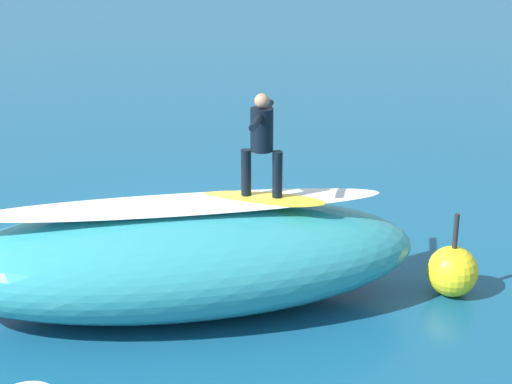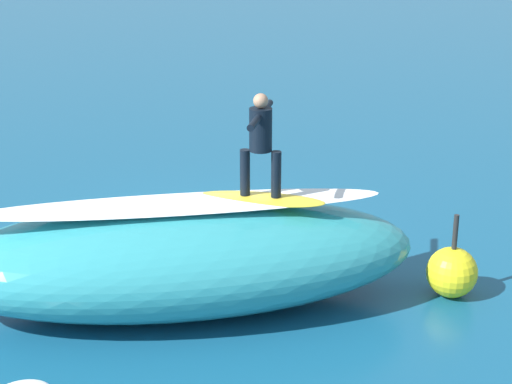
{
  "view_description": "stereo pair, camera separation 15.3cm",
  "coord_description": "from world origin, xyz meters",
  "px_view_note": "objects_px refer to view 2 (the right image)",
  "views": [
    {
      "loc": [
        -1.23,
        13.46,
        5.81
      ],
      "look_at": [
        -1.04,
        0.85,
        1.23
      ],
      "focal_mm": 59.24,
      "sensor_mm": 36.0,
      "label": 1
    },
    {
      "loc": [
        -1.38,
        13.46,
        5.81
      ],
      "look_at": [
        -1.04,
        0.85,
        1.23
      ],
      "focal_mm": 59.24,
      "sensor_mm": 36.0,
      "label": 2
    }
  ],
  "objects_px": {
    "surfer_riding": "(261,137)",
    "surfboard_paddling": "(252,228)",
    "buoy_marker": "(452,272)",
    "surfboard_riding": "(260,199)",
    "surfer_paddling": "(256,221)"
  },
  "relations": [
    {
      "from": "surfer_riding",
      "to": "surfboard_paddling",
      "type": "xyz_separation_m",
      "value": [
        0.2,
        -2.73,
        -2.49
      ]
    },
    {
      "from": "surfboard_riding",
      "to": "surfboard_paddling",
      "type": "relative_size",
      "value": 0.94
    },
    {
      "from": "buoy_marker",
      "to": "surfboard_riding",
      "type": "bearing_deg",
      "value": 5.2
    },
    {
      "from": "surfboard_riding",
      "to": "buoy_marker",
      "type": "height_order",
      "value": "surfboard_riding"
    },
    {
      "from": "buoy_marker",
      "to": "surfer_paddling",
      "type": "bearing_deg",
      "value": -38.23
    },
    {
      "from": "surfer_paddling",
      "to": "buoy_marker",
      "type": "bearing_deg",
      "value": -160.66
    },
    {
      "from": "surfer_riding",
      "to": "buoy_marker",
      "type": "relative_size",
      "value": 1.14
    },
    {
      "from": "surfboard_riding",
      "to": "buoy_marker",
      "type": "xyz_separation_m",
      "value": [
        -2.86,
        -0.26,
        -1.23
      ]
    },
    {
      "from": "surfer_riding",
      "to": "buoy_marker",
      "type": "height_order",
      "value": "surfer_riding"
    },
    {
      "from": "surfer_paddling",
      "to": "buoy_marker",
      "type": "xyz_separation_m",
      "value": [
        -2.99,
        2.35,
        0.16
      ]
    },
    {
      "from": "surfer_paddling",
      "to": "surfboard_paddling",
      "type": "bearing_deg",
      "value": 0.0
    },
    {
      "from": "surfboard_riding",
      "to": "surfer_paddling",
      "type": "distance_m",
      "value": 2.96
    },
    {
      "from": "surfboard_paddling",
      "to": "buoy_marker",
      "type": "xyz_separation_m",
      "value": [
        -3.06,
        2.47,
        0.34
      ]
    },
    {
      "from": "surfboard_paddling",
      "to": "buoy_marker",
      "type": "bearing_deg",
      "value": -161.32
    },
    {
      "from": "buoy_marker",
      "to": "surfboard_paddling",
      "type": "bearing_deg",
      "value": -38.88
    }
  ]
}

